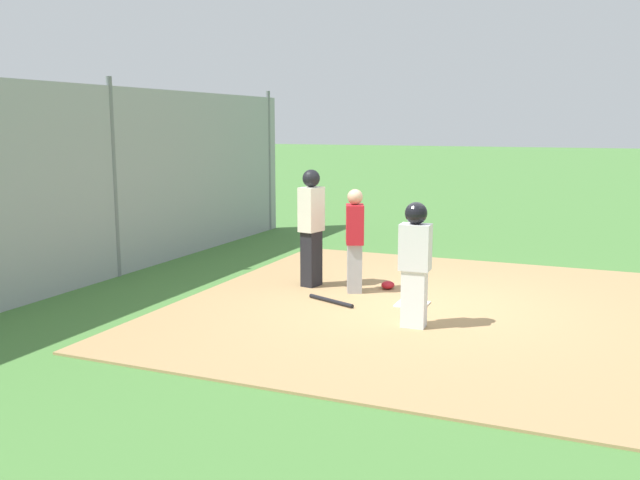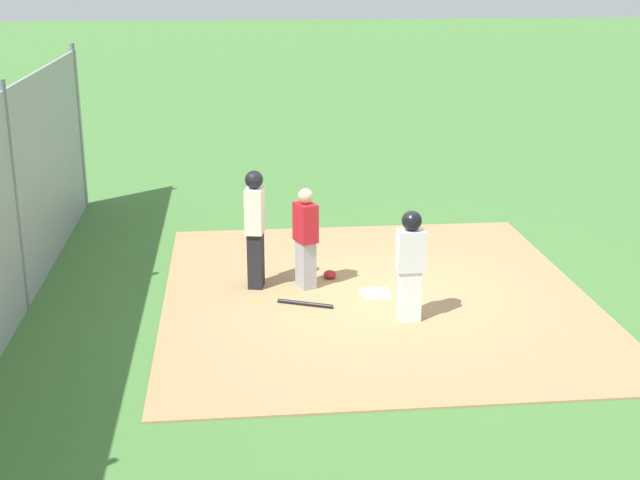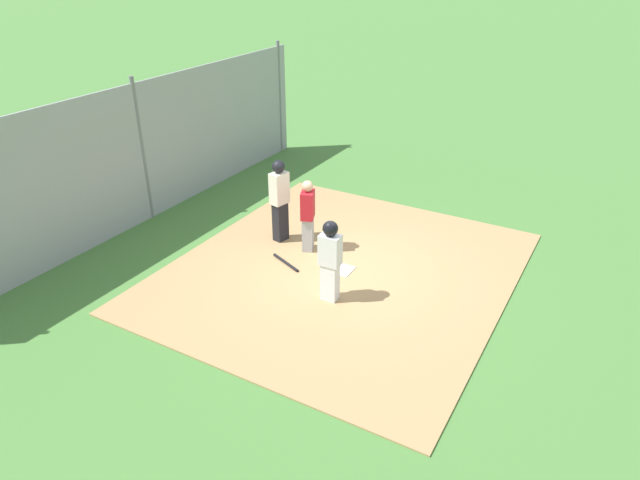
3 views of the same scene
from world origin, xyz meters
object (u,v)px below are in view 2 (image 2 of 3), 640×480
(catcher, at_px, (306,237))
(baseball_bat, at_px, (305,304))
(catcher_mask, at_px, (330,274))
(runner, at_px, (411,259))
(home_plate, at_px, (376,293))
(umpire, at_px, (255,226))

(catcher, bearing_deg, baseball_bat, -118.27)
(catcher, height_order, catcher_mask, catcher)
(runner, height_order, catcher_mask, runner)
(catcher, xyz_separation_m, runner, (1.45, 1.33, 0.09))
(home_plate, xyz_separation_m, catcher, (-0.41, -1.03, 0.81))
(home_plate, distance_m, baseball_bat, 1.16)
(catcher_mask, bearing_deg, baseball_bat, -23.48)
(runner, xyz_separation_m, catcher_mask, (-1.83, -0.91, -0.84))
(home_plate, bearing_deg, catcher, -111.89)
(runner, distance_m, catcher_mask, 2.21)
(catcher, height_order, umpire, umpire)
(home_plate, height_order, baseball_bat, baseball_bat)
(catcher, relative_size, catcher_mask, 6.59)
(runner, bearing_deg, baseball_bat, 61.60)
(runner, distance_m, baseball_bat, 1.79)
(catcher, distance_m, umpire, 0.79)
(catcher, height_order, runner, runner)
(catcher_mask, bearing_deg, catcher, -47.94)
(umpire, distance_m, catcher_mask, 1.53)
(home_plate, distance_m, runner, 1.40)
(home_plate, height_order, catcher_mask, catcher_mask)
(catcher, distance_m, runner, 1.97)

